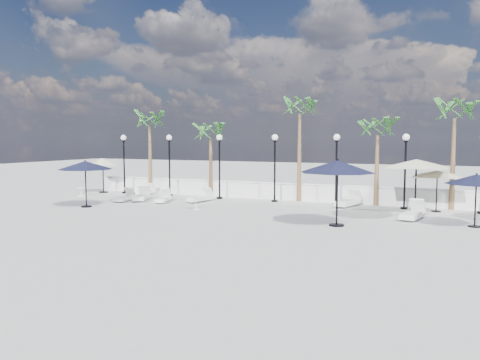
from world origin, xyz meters
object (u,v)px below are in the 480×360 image
at_px(lounger_0, 146,192).
at_px(parasol_navy_left, 85,166).
at_px(lounger_4, 200,198).
at_px(parasol_navy_mid, 338,167).
at_px(lounger_2, 142,196).
at_px(lounger_5, 413,214).
at_px(parasol_cream_sq_a, 437,171).
at_px(parasol_cream_small, 103,162).
at_px(lounger_6, 348,202).
at_px(lounger_3, 163,199).
at_px(parasol_navy_right, 477,180).
at_px(parasol_cream_sq_b, 417,160).
at_px(lounger_1, 125,198).

height_order(lounger_0, parasol_navy_left, parasol_navy_left).
distance_m(lounger_4, parasol_navy_mid, 9.89).
relative_size(lounger_2, parasol_navy_mid, 0.68).
bearing_deg(lounger_5, lounger_4, -174.89).
xyz_separation_m(parasol_cream_sq_a, parasol_cream_small, (-20.52, 0.00, 0.02)).
bearing_deg(parasol_navy_left, lounger_6, 24.49).
distance_m(lounger_3, parasol_navy_mid, 11.20).
relative_size(lounger_6, parasol_navy_right, 0.91).
xyz_separation_m(lounger_0, parasol_cream_small, (-3.41, -0.02, 1.82)).
bearing_deg(parasol_cream_sq_b, parasol_navy_mid, -118.14).
bearing_deg(lounger_5, parasol_navy_left, -158.08).
relative_size(parasol_navy_mid, parasol_navy_right, 1.26).
height_order(lounger_5, parasol_cream_small, parasol_cream_small).
bearing_deg(lounger_1, lounger_3, 1.53).
bearing_deg(parasol_cream_small, parasol_cream_sq_b, -1.81).
height_order(lounger_4, parasol_navy_mid, parasol_navy_mid).
xyz_separation_m(lounger_3, lounger_6, (9.86, 2.55, 0.05)).
bearing_deg(lounger_0, lounger_6, -5.74).
bearing_deg(lounger_4, lounger_3, -137.82).
xyz_separation_m(lounger_3, lounger_5, (13.26, -0.28, 0.04)).
xyz_separation_m(lounger_1, parasol_navy_mid, (12.77, -2.69, 2.21)).
bearing_deg(parasol_cream_sq_a, lounger_1, -169.56).
bearing_deg(lounger_3, lounger_0, 119.89).
height_order(lounger_3, parasol_cream_sq_a, parasol_cream_sq_a).
height_order(lounger_6, parasol_cream_small, parasol_cream_small).
distance_m(parasol_cream_sq_a, parasol_cream_small, 20.52).
bearing_deg(parasol_cream_sq_a, parasol_navy_mid, -122.68).
distance_m(lounger_3, lounger_4, 2.10).
bearing_deg(lounger_5, lounger_6, 151.84).
relative_size(parasol_navy_right, parasol_cream_sq_a, 0.55).
bearing_deg(lounger_3, parasol_cream_sq_a, -9.08).
distance_m(lounger_0, lounger_4, 5.00).
relative_size(lounger_3, parasol_cream_sq_a, 0.41).
distance_m(parasol_navy_mid, parasol_navy_right, 5.59).
distance_m(lounger_1, parasol_navy_left, 3.34).
height_order(lounger_0, lounger_1, lounger_1).
xyz_separation_m(lounger_0, lounger_2, (1.36, -2.39, 0.04)).
bearing_deg(lounger_4, lounger_5, 6.17).
relative_size(lounger_1, lounger_3, 0.99).
relative_size(lounger_1, parasol_cream_small, 0.77).
height_order(lounger_6, parasol_navy_left, parasol_navy_left).
height_order(lounger_1, lounger_6, lounger_6).
xyz_separation_m(lounger_0, parasol_navy_left, (0.25, -5.71, 1.97)).
distance_m(lounger_2, lounger_6, 11.68).
bearing_deg(lounger_4, lounger_1, -146.75).
bearing_deg(parasol_cream_sq_a, parasol_cream_sq_b, -146.66).
relative_size(lounger_1, lounger_5, 0.85).
xyz_separation_m(lounger_4, parasol_cream_small, (-8.18, 1.50, 1.80)).
relative_size(lounger_2, lounger_3, 1.14).
bearing_deg(lounger_4, lounger_0, 175.11).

